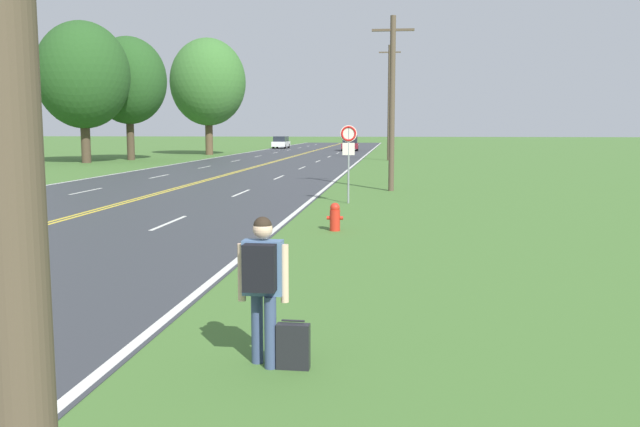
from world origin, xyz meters
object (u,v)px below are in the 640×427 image
(suitcase, at_px, (293,346))
(tree_left_verge, at_px, (208,82))
(car_maroon_van_approaching, at_px, (350,143))
(car_white_hatchback_mid_near, at_px, (281,142))
(hitchhiker_person, at_px, (262,276))
(tree_mid_treeline, at_px, (128,81))
(traffic_sign, at_px, (349,144))
(fire_hydrant, at_px, (335,217))
(tree_behind_sign, at_px, (83,75))

(suitcase, xyz_separation_m, tree_left_verge, (-17.95, 59.53, 6.96))
(car_maroon_van_approaching, bearing_deg, car_white_hatchback_mid_near, -130.03)
(hitchhiker_person, distance_m, tree_mid_treeline, 52.66)
(traffic_sign, relative_size, car_maroon_van_approaching, 0.59)
(fire_hydrant, relative_size, tree_behind_sign, 0.07)
(tree_behind_sign, xyz_separation_m, tree_mid_treeline, (1.60, 4.97, -0.09))
(fire_hydrant, relative_size, car_maroon_van_approaching, 0.16)
(hitchhiker_person, relative_size, car_maroon_van_approaching, 0.37)
(tree_left_verge, distance_m, tree_mid_treeline, 12.12)
(car_maroon_van_approaching, relative_size, car_white_hatchback_mid_near, 1.15)
(hitchhiker_person, xyz_separation_m, traffic_sign, (-0.29, 17.03, 1.07))
(traffic_sign, distance_m, tree_behind_sign, 34.58)
(hitchhiker_person, xyz_separation_m, tree_left_verge, (-17.59, 59.50, 6.16))
(tree_left_verge, relative_size, car_maroon_van_approaching, 2.43)
(fire_hydrant, bearing_deg, hitchhiker_person, -89.14)
(tree_left_verge, distance_m, car_maroon_van_approaching, 20.11)
(tree_behind_sign, distance_m, car_white_hatchback_mid_near, 39.10)
(tree_left_verge, height_order, car_white_hatchback_mid_near, tree_left_verge)
(suitcase, distance_m, tree_mid_treeline, 52.92)
(hitchhiker_person, relative_size, traffic_sign, 0.62)
(fire_hydrant, distance_m, car_maroon_van_approaching, 62.96)
(car_maroon_van_approaching, bearing_deg, tree_behind_sign, -33.92)
(hitchhiker_person, relative_size, car_white_hatchback_mid_near, 0.42)
(fire_hydrant, xyz_separation_m, tree_mid_treeline, (-20.96, 37.50, 6.25))
(tree_behind_sign, distance_m, car_maroon_van_approaching, 35.91)
(car_white_hatchback_mid_near, bearing_deg, tree_behind_sign, 167.64)
(tree_mid_treeline, bearing_deg, traffic_sign, -56.02)
(tree_behind_sign, height_order, car_white_hatchback_mid_near, tree_behind_sign)
(fire_hydrant, xyz_separation_m, traffic_sign, (-0.14, 6.61, 1.76))
(hitchhiker_person, xyz_separation_m, fire_hydrant, (-0.16, 10.42, -0.69))
(fire_hydrant, height_order, tree_mid_treeline, tree_mid_treeline)
(traffic_sign, distance_m, tree_mid_treeline, 37.52)
(tree_left_verge, bearing_deg, fire_hydrant, -70.45)
(fire_hydrant, height_order, car_white_hatchback_mid_near, car_white_hatchback_mid_near)
(tree_left_verge, bearing_deg, traffic_sign, -67.84)
(tree_behind_sign, bearing_deg, traffic_sign, -49.13)
(traffic_sign, bearing_deg, suitcase, -87.81)
(suitcase, relative_size, tree_mid_treeline, 0.06)
(suitcase, height_order, car_maroon_van_approaching, car_maroon_van_approaching)
(suitcase, height_order, tree_left_verge, tree_left_verge)
(car_maroon_van_approaching, distance_m, car_white_hatchback_mid_near, 12.11)
(fire_hydrant, height_order, tree_left_verge, tree_left_verge)
(hitchhiker_person, distance_m, fire_hydrant, 10.44)
(traffic_sign, bearing_deg, car_white_hatchback_mid_near, 102.11)
(tree_behind_sign, xyz_separation_m, car_white_hatchback_mid_near, (8.79, 37.64, -5.89))
(tree_left_verge, height_order, tree_behind_sign, tree_left_verge)
(tree_left_verge, xyz_separation_m, car_white_hatchback_mid_near, (3.66, 21.09, -6.39))
(traffic_sign, relative_size, tree_behind_sign, 0.26)
(tree_behind_sign, relative_size, car_maroon_van_approaching, 2.28)
(suitcase, distance_m, car_maroon_van_approaching, 73.41)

